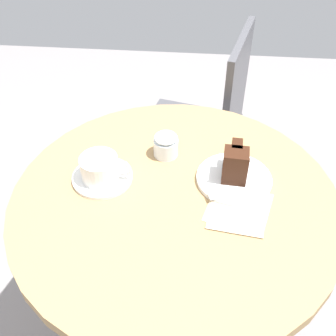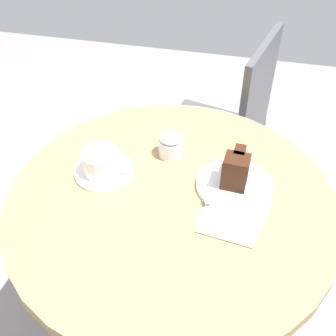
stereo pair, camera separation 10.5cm
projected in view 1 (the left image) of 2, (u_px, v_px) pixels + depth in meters
cafe_table at (174, 228)px, 1.11m from camera, size 0.81×0.81×0.74m
saucer at (102, 177)px, 1.08m from camera, size 0.15×0.15×0.01m
coffee_cup at (100, 168)px, 1.05m from camera, size 0.13×0.10×0.06m
teaspoon at (113, 163)px, 1.11m from camera, size 0.10×0.02×0.00m
cake_plate at (234, 179)px, 1.07m from camera, size 0.19×0.19×0.01m
cake_slice at (235, 164)px, 1.05m from camera, size 0.07×0.10×0.09m
fork at (229, 192)px, 1.03m from camera, size 0.13×0.06×0.00m
napkin at (238, 210)px, 1.00m from camera, size 0.18×0.18×0.00m
cafe_chair at (210, 120)px, 1.66m from camera, size 0.46×0.46×0.87m
sugar_pot at (166, 145)px, 1.13m from camera, size 0.07×0.07×0.07m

